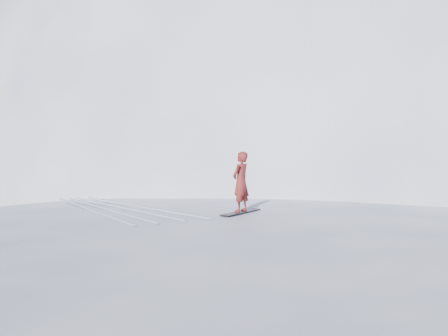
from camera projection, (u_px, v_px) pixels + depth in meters
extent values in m
ellipsoid|color=white|center=(227.00, 294.00, 13.83)|extent=(36.00, 28.00, 4.80)
ellipsoid|color=white|center=(328.00, 190.00, 43.59)|extent=(60.00, 56.00, 56.00)
ellipsoid|color=white|center=(238.00, 206.00, 33.02)|extent=(28.00, 24.00, 18.00)
ellipsoid|color=white|center=(96.00, 280.00, 15.25)|extent=(7.00, 6.30, 1.00)
ellipsoid|color=white|center=(370.00, 263.00, 17.31)|extent=(4.00, 3.60, 0.60)
cube|color=black|center=(241.00, 212.00, 12.78)|extent=(1.46, 1.00, 0.03)
imported|color=maroon|center=(241.00, 182.00, 12.74)|extent=(0.67, 0.60, 1.54)
cube|color=silver|center=(90.00, 209.00, 13.35)|extent=(0.85, 5.96, 0.04)
cube|color=silver|center=(106.00, 208.00, 13.52)|extent=(1.12, 5.92, 0.04)
cube|color=silver|center=(123.00, 207.00, 13.72)|extent=(1.56, 5.82, 0.04)
cube|color=silver|center=(140.00, 206.00, 13.93)|extent=(1.85, 5.74, 0.04)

